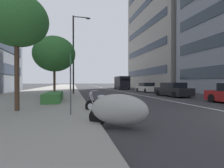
# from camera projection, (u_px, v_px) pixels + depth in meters

# --- Properties ---
(sidewalk_right_plaza) EXTENTS (160.00, 8.99, 0.15)m
(sidewalk_right_plaza) POSITION_uv_depth(u_px,v_px,m) (54.00, 90.00, 33.74)
(sidewalk_right_plaza) COLOR gray
(sidewalk_right_plaza) RESTS_ON ground
(lane_centre_stripe) EXTENTS (110.00, 0.16, 0.01)m
(lane_centre_stripe) POSITION_uv_depth(u_px,v_px,m) (106.00, 89.00, 41.03)
(lane_centre_stripe) COLOR silver
(lane_centre_stripe) RESTS_ON ground
(motorcycle_under_tarp) EXTENTS (1.75, 2.03, 1.11)m
(motorcycle_under_tarp) POSITION_uv_depth(u_px,v_px,m) (118.00, 110.00, 5.69)
(motorcycle_under_tarp) COLOR #9E9E99
(motorcycle_under_tarp) RESTS_ON ground
(motorcycle_by_sign_pole) EXTENTS (1.36, 1.77, 1.09)m
(motorcycle_by_sign_pole) POSITION_uv_depth(u_px,v_px,m) (105.00, 105.00, 8.27)
(motorcycle_by_sign_pole) COLOR black
(motorcycle_by_sign_pole) RESTS_ON ground
(car_following_behind) EXTENTS (4.77, 1.98, 1.44)m
(car_following_behind) POSITION_uv_depth(u_px,v_px,m) (173.00, 90.00, 18.56)
(car_following_behind) COLOR black
(car_following_behind) RESTS_ON ground
(car_far_down_avenue) EXTENTS (4.43, 1.98, 1.42)m
(car_far_down_avenue) POSITION_uv_depth(u_px,v_px,m) (146.00, 88.00, 26.83)
(car_far_down_avenue) COLOR beige
(car_far_down_avenue) RESTS_ON ground
(delivery_van_ahead) EXTENTS (5.50, 2.34, 2.69)m
(delivery_van_ahead) POSITION_uv_depth(u_px,v_px,m) (122.00, 82.00, 37.20)
(delivery_van_ahead) COLOR black
(delivery_van_ahead) RESTS_ON ground
(parking_sign_by_curb) EXTENTS (0.32, 0.06, 2.51)m
(parking_sign_by_curb) POSITION_uv_depth(u_px,v_px,m) (71.00, 78.00, 7.26)
(parking_sign_by_curb) COLOR #47494C
(parking_sign_by_curb) RESTS_ON sidewalk_right_plaza
(street_lamp_with_banners) EXTENTS (1.26, 2.09, 9.04)m
(street_lamp_with_banners) POSITION_uv_depth(u_px,v_px,m) (76.00, 48.00, 20.60)
(street_lamp_with_banners) COLOR #232326
(street_lamp_with_banners) RESTS_ON sidewalk_right_plaza
(clipped_hedge_bed) EXTENTS (4.18, 1.10, 0.60)m
(clipped_hedge_bed) POSITION_uv_depth(u_px,v_px,m) (54.00, 97.00, 12.67)
(clipped_hedge_bed) COLOR #337033
(clipped_hedge_bed) RESTS_ON sidewalk_right_plaza
(street_tree_far_plaza) EXTENTS (2.90, 2.90, 5.48)m
(street_tree_far_plaza) POSITION_uv_depth(u_px,v_px,m) (17.00, 21.00, 8.32)
(street_tree_far_plaza) COLOR #473323
(street_tree_far_plaza) RESTS_ON sidewalk_right_plaza
(street_tree_near_plaza_corner) EXTENTS (3.93, 3.93, 5.70)m
(street_tree_near_plaza_corner) POSITION_uv_depth(u_px,v_px,m) (54.00, 54.00, 16.83)
(street_tree_near_plaza_corner) COLOR #473323
(street_tree_near_plaza_corner) RESTS_ON sidewalk_right_plaza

